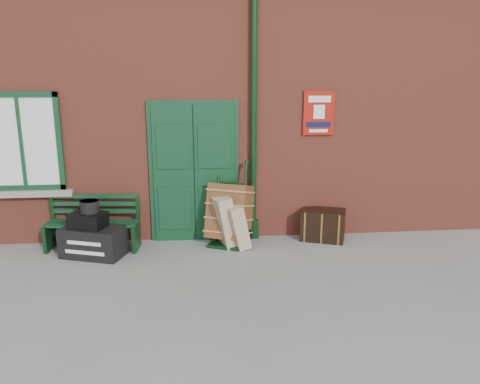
{
  "coord_description": "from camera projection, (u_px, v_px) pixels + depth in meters",
  "views": [
    {
      "loc": [
        -0.27,
        -5.9,
        2.62
      ],
      "look_at": [
        0.36,
        0.6,
        1.0
      ],
      "focal_mm": 35.0,
      "sensor_mm": 36.0,
      "label": 1
    }
  ],
  "objects": [
    {
      "name": "ground",
      "position": [
        218.0,
        274.0,
        6.36
      ],
      "size": [
        80.0,
        80.0,
        0.0
      ],
      "primitive_type": "plane",
      "color": "gray",
      "rests_on": "ground"
    },
    {
      "name": "station_building",
      "position": [
        208.0,
        100.0,
        9.21
      ],
      "size": [
        10.3,
        4.3,
        4.36
      ],
      "color": "#9A4131",
      "rests_on": "ground"
    },
    {
      "name": "bench",
      "position": [
        93.0,
        221.0,
        7.25
      ],
      "size": [
        1.43,
        0.56,
        0.87
      ],
      "rotation": [
        0.0,
        0.0,
        -0.09
      ],
      "color": "#0F391F",
      "rests_on": "ground"
    },
    {
      "name": "houdini_trunk",
      "position": [
        93.0,
        242.0,
        6.96
      ],
      "size": [
        1.01,
        0.75,
        0.45
      ],
      "primitive_type": "cube",
      "rotation": [
        0.0,
        0.0,
        -0.33
      ],
      "color": "black",
      "rests_on": "ground"
    },
    {
      "name": "strongbox",
      "position": [
        88.0,
        220.0,
        6.88
      ],
      "size": [
        0.58,
        0.5,
        0.22
      ],
      "primitive_type": "cube",
      "rotation": [
        0.0,
        0.0,
        -0.33
      ],
      "color": "black",
      "rests_on": "houdini_trunk"
    },
    {
      "name": "hatbox",
      "position": [
        90.0,
        207.0,
        6.86
      ],
      "size": [
        0.34,
        0.34,
        0.18
      ],
      "primitive_type": "cylinder",
      "rotation": [
        0.0,
        0.0,
        -0.33
      ],
      "color": "black",
      "rests_on": "strongbox"
    },
    {
      "name": "suitcase_back",
      "position": [
        224.0,
        220.0,
        7.38
      ],
      "size": [
        0.52,
        0.66,
        0.83
      ],
      "primitive_type": "cube",
      "rotation": [
        0.0,
        -0.19,
        0.29
      ],
      "color": "tan",
      "rests_on": "ground"
    },
    {
      "name": "suitcase_front",
      "position": [
        235.0,
        225.0,
        7.31
      ],
      "size": [
        0.48,
        0.59,
        0.71
      ],
      "primitive_type": "cube",
      "rotation": [
        0.0,
        -0.22,
        0.29
      ],
      "color": "tan",
      "rests_on": "ground"
    },
    {
      "name": "porter_trolley",
      "position": [
        230.0,
        213.0,
        7.45
      ],
      "size": [
        0.85,
        0.88,
        1.31
      ],
      "rotation": [
        0.0,
        0.0,
        -0.41
      ],
      "color": "black",
      "rests_on": "ground"
    },
    {
      "name": "dark_trunk",
      "position": [
        323.0,
        225.0,
        7.67
      ],
      "size": [
        0.81,
        0.67,
        0.5
      ],
      "primitive_type": "cube",
      "rotation": [
        0.0,
        0.0,
        -0.36
      ],
      "color": "black",
      "rests_on": "ground"
    }
  ]
}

